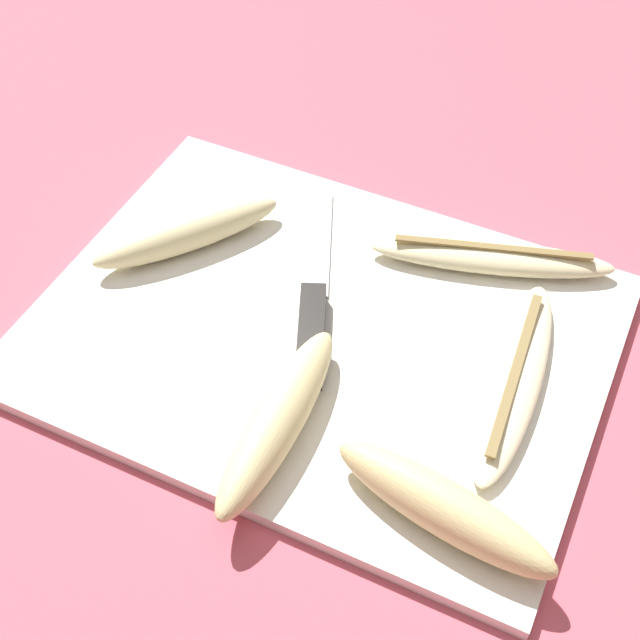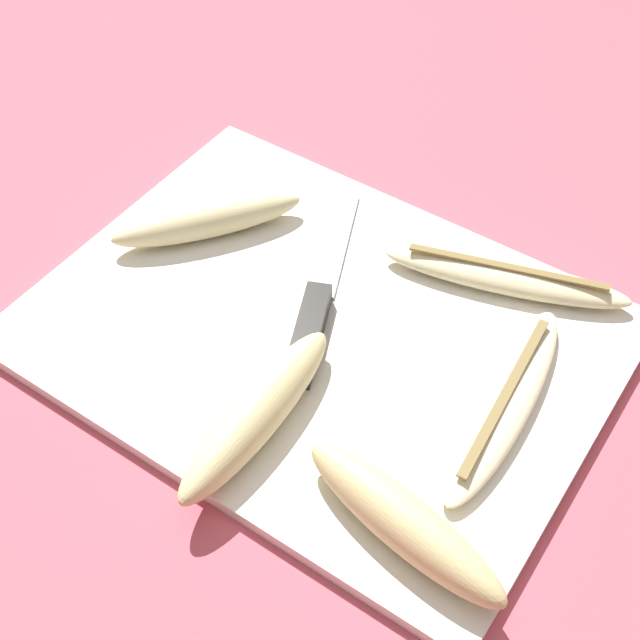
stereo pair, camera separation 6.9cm
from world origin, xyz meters
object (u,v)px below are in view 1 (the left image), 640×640
(banana_soft_right, at_px, (187,232))
(banana_cream_curved, at_px, (491,257))
(banana_mellow_near, at_px, (278,420))
(banana_spotted_left, at_px, (444,507))
(banana_bright_far, at_px, (513,378))
(knife, at_px, (313,315))

(banana_soft_right, height_order, banana_cream_curved, banana_soft_right)
(banana_mellow_near, relative_size, banana_soft_right, 1.14)
(banana_spotted_left, height_order, banana_cream_curved, banana_spotted_left)
(banana_bright_far, relative_size, banana_mellow_near, 1.16)
(banana_soft_right, xyz_separation_m, banana_cream_curved, (0.24, 0.09, -0.00))
(knife, xyz_separation_m, banana_bright_far, (0.16, 0.01, 0.00))
(banana_spotted_left, relative_size, banana_soft_right, 1.09)
(banana_mellow_near, xyz_separation_m, banana_spotted_left, (0.13, -0.01, 0.00))
(banana_mellow_near, xyz_separation_m, banana_cream_curved, (0.08, 0.22, -0.01))
(knife, bearing_deg, banana_mellow_near, -100.57)
(banana_bright_far, bearing_deg, banana_cream_curved, 115.89)
(banana_bright_far, xyz_separation_m, banana_spotted_left, (-0.01, -0.13, 0.01))
(banana_bright_far, distance_m, banana_spotted_left, 0.13)
(knife, height_order, banana_spotted_left, banana_spotted_left)
(knife, relative_size, banana_spotted_left, 1.26)
(knife, height_order, banana_bright_far, same)
(banana_mellow_near, bearing_deg, banana_cream_curved, 69.87)
(banana_bright_far, relative_size, banana_spotted_left, 1.21)
(knife, xyz_separation_m, banana_cream_curved, (0.11, 0.12, 0.00))
(banana_spotted_left, distance_m, banana_soft_right, 0.32)
(banana_cream_curved, bearing_deg, banana_soft_right, -160.01)
(banana_bright_far, xyz_separation_m, banana_mellow_near, (-0.14, -0.11, 0.01))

